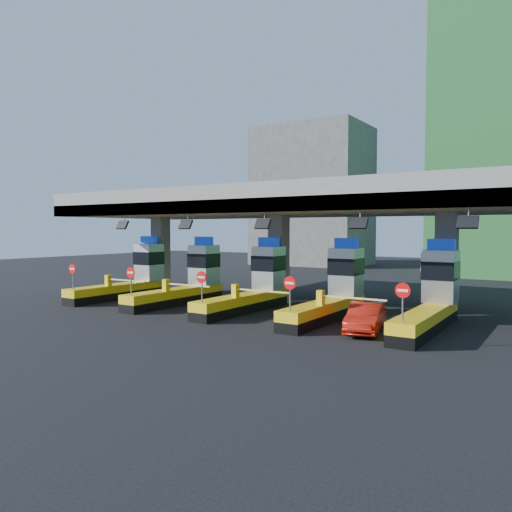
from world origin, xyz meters
The scene contains 9 objects.
ground centered at (0.00, 0.00, 0.00)m, with size 120.00×120.00×0.00m, color black.
toll_canopy centered at (0.00, 2.87, 6.13)m, with size 28.00×12.09×7.00m.
toll_lane_far_left centered at (-10.00, 0.28, 1.40)m, with size 4.43×8.00×4.16m.
toll_lane_left centered at (-5.00, 0.28, 1.40)m, with size 4.43×8.00×4.16m.
toll_lane_center centered at (0.00, 0.28, 1.40)m, with size 4.43×8.00×4.16m.
toll_lane_right centered at (5.00, 0.28, 1.40)m, with size 4.43×8.00×4.16m.
toll_lane_far_right centered at (10.00, 0.28, 1.40)m, with size 4.43×8.00×4.16m.
bg_building_concrete centered at (-14.00, 36.00, 9.00)m, with size 14.00×10.00×18.00m, color #4C4C49.
red_car centered at (7.73, -2.51, 0.65)m, with size 1.37×3.94×1.30m, color #B0190D.
Camera 1 is at (15.62, -23.90, 4.60)m, focal length 35.00 mm.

